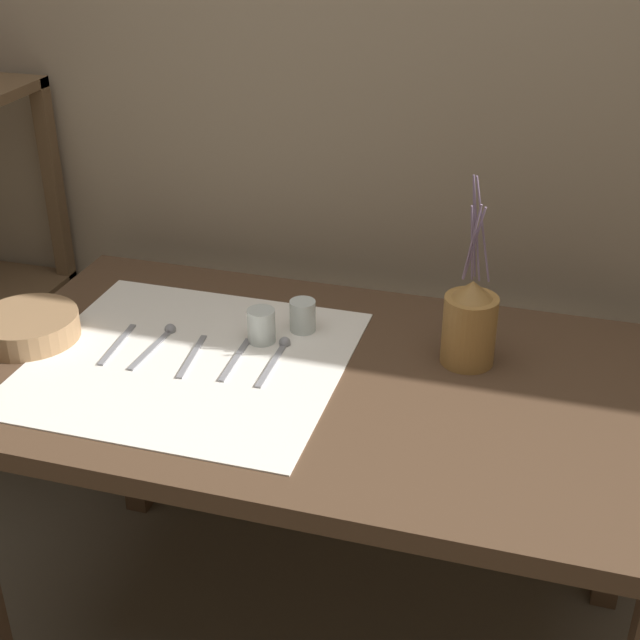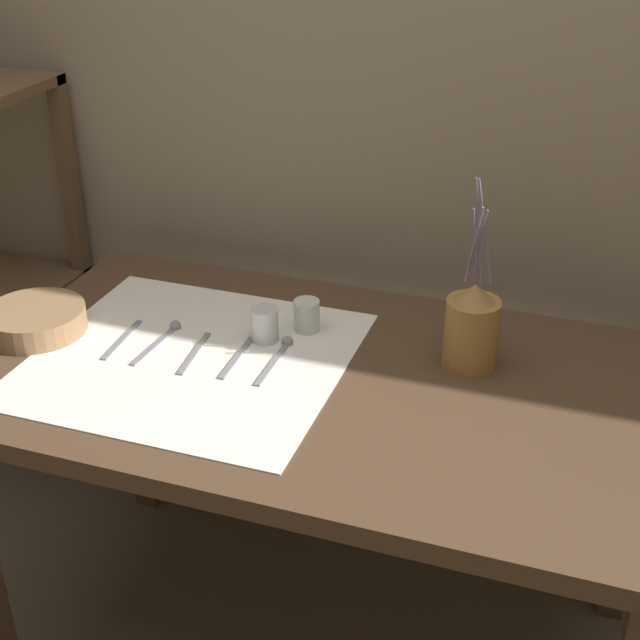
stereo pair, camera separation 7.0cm
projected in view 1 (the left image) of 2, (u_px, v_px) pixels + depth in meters
stone_wall_back at (387, 72)px, 1.91m from camera, size 7.00×0.06×2.40m
wooden_table at (322, 414)px, 1.76m from camera, size 1.37×0.78×0.73m
linen_cloth at (189, 361)px, 1.76m from camera, size 0.61×0.58×0.00m
pitcher_with_flowers at (470, 324)px, 1.72m from camera, size 0.10×0.10×0.39m
wooden_bowl at (28, 327)px, 1.83m from camera, size 0.21×0.21×0.05m
glass_tumbler_near at (261, 326)px, 1.81m from camera, size 0.06×0.06×0.07m
glass_tumbler_far at (303, 316)px, 1.85m from camera, size 0.05×0.05×0.07m
fork_inner at (117, 344)px, 1.81m from camera, size 0.02×0.17×0.00m
spoon_outer at (163, 337)px, 1.83m from camera, size 0.03×0.18×0.02m
knife_center at (192, 356)px, 1.77m from camera, size 0.03×0.17×0.00m
fork_outer at (235, 360)px, 1.75m from camera, size 0.02×0.17×0.00m
spoon_inner at (280, 350)px, 1.78m from camera, size 0.02×0.18×0.02m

